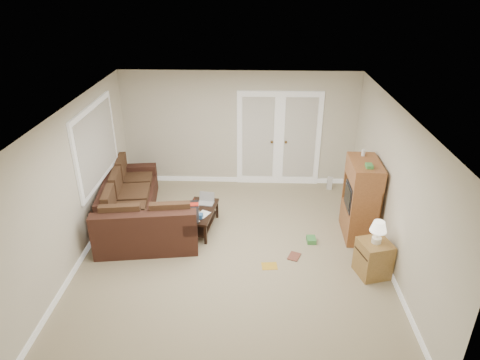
{
  "coord_description": "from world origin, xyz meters",
  "views": [
    {
      "loc": [
        0.32,
        -5.95,
        4.3
      ],
      "look_at": [
        0.09,
        0.58,
        1.1
      ],
      "focal_mm": 32.0,
      "sensor_mm": 36.0,
      "label": 1
    }
  ],
  "objects_px": {
    "sectional_sofa": "(137,212)",
    "side_cabinet": "(374,256)",
    "coffee_table": "(201,218)",
    "tv_armoire": "(361,199)"
  },
  "relations": [
    {
      "from": "sectional_sofa",
      "to": "side_cabinet",
      "type": "distance_m",
      "value": 4.2
    },
    {
      "from": "tv_armoire",
      "to": "side_cabinet",
      "type": "xyz_separation_m",
      "value": [
        0.0,
        -1.13,
        -0.38
      ]
    },
    {
      "from": "coffee_table",
      "to": "sectional_sofa",
      "type": "bearing_deg",
      "value": -172.86
    },
    {
      "from": "side_cabinet",
      "to": "sectional_sofa",
      "type": "bearing_deg",
      "value": 147.07
    },
    {
      "from": "coffee_table",
      "to": "side_cabinet",
      "type": "distance_m",
      "value": 3.09
    },
    {
      "from": "tv_armoire",
      "to": "side_cabinet",
      "type": "relative_size",
      "value": 1.6
    },
    {
      "from": "sectional_sofa",
      "to": "coffee_table",
      "type": "bearing_deg",
      "value": -8.35
    },
    {
      "from": "sectional_sofa",
      "to": "side_cabinet",
      "type": "xyz_separation_m",
      "value": [
        4.01,
        -1.24,
        0.03
      ]
    },
    {
      "from": "sectional_sofa",
      "to": "side_cabinet",
      "type": "bearing_deg",
      "value": -24.65
    },
    {
      "from": "coffee_table",
      "to": "side_cabinet",
      "type": "relative_size",
      "value": 1.08
    }
  ]
}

